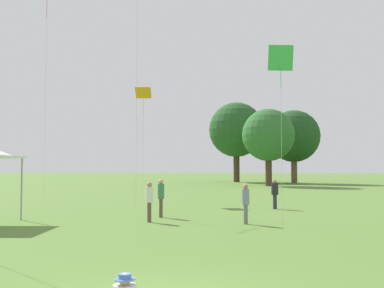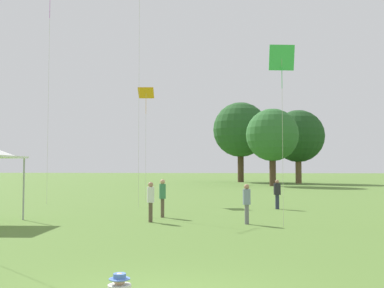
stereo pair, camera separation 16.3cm
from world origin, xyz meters
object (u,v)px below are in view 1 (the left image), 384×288
Objects in this scene: kite_0 at (143,95)px; distant_tree_0 at (268,135)px; person_standing_6 at (275,192)px; person_standing_5 at (161,194)px; person_standing_1 at (149,198)px; person_standing_7 at (246,200)px; distant_tree_2 at (236,130)px; distant_tree_1 at (294,136)px; kite_5 at (281,62)px.

kite_0 is 0.82× the size of distant_tree_0.
kite_0 is (-7.92, 4.64, 5.93)m from person_standing_6.
distant_tree_0 is at bearing 83.65° from person_standing_5.
person_standing_1 is at bearing 141.46° from kite_0.
person_standing_7 is (3.80, -0.25, -0.04)m from person_standing_1.
kite_0 is 37.18m from distant_tree_2.
person_standing_6 is (5.32, 4.35, -0.11)m from person_standing_5.
distant_tree_2 reaches higher than distant_tree_1.
person_standing_6 is 37.78m from distant_tree_1.
person_standing_5 is 0.17× the size of distant_tree_1.
person_standing_6 is at bearing -171.56° from kite_0.
distant_tree_0 reaches higher than kite_0.
distant_tree_1 is at bearing 137.45° from person_standing_6.
kite_0 is (-6.20, 10.95, 5.91)m from person_standing_7.
distant_tree_1 is at bearing 143.40° from person_standing_7.
kite_0 is 13.79m from kite_5.
distant_tree_2 is at bearing -61.12° from kite_0.
distant_tree_0 is at bearing 97.87° from person_standing_1.
distant_tree_2 is at bearing 150.14° from distant_tree_1.
distant_tree_2 is (4.00, 47.33, 6.56)m from person_standing_1.
kite_5 is 0.69× the size of distant_tree_1.
kite_0 reaches higher than kite_5.
kite_0 is at bearing -176.87° from person_standing_7.
person_standing_1 is 12.44m from kite_0.
distant_tree_0 is at bearing -73.99° from kite_0.
person_standing_1 is 1.04× the size of person_standing_6.
kite_0 is at bearing 112.44° from person_standing_5.
kite_5 is (7.52, -11.54, -0.68)m from kite_0.
person_standing_7 is at bearing 12.47° from kite_5.
person_standing_1 is 3.80m from person_standing_7.
person_standing_5 is 0.19× the size of distant_tree_0.
distant_tree_1 reaches higher than person_standing_7.
person_standing_5 is 33.75m from distant_tree_0.
kite_0 is 1.08× the size of kite_5.
person_standing_1 is 8.20m from person_standing_6.
kite_5 is 0.76× the size of distant_tree_0.
distant_tree_1 is at bearing 80.87° from person_standing_5.
person_standing_6 is 0.13× the size of distant_tree_2.
person_standing_5 reaches higher than person_standing_6.
kite_0 is 25.63m from distant_tree_0.
distant_tree_0 is at bearing -74.87° from distant_tree_2.
person_standing_1 is 1.73m from person_standing_5.
kite_0 is 0.75× the size of distant_tree_1.
distant_tree_1 is 8.84m from distant_tree_2.
person_standing_6 is at bearing -56.82° from kite_5.
kite_5 reaches higher than person_standing_7.
kite_5 reaches higher than person_standing_1.
distant_tree_0 is 0.91× the size of distant_tree_1.
person_standing_5 is 7.56m from kite_5.
distant_tree_2 reaches higher than kite_5.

